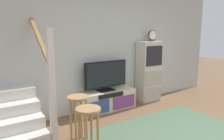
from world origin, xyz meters
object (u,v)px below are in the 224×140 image
Objects in this scene: television at (106,75)px; desk_clock at (152,36)px; media_console at (107,101)px; bar_stool_far at (78,108)px; bar_stool_near at (88,122)px; side_cabinet at (149,72)px.

desk_clock is (1.29, -0.03, 0.83)m from television.
desk_clock is at bearing -1.27° from television.
media_console is 1.43m from bar_stool_far.
bar_stool_near is (-1.17, -1.45, -0.25)m from television.
television is at bearing 178.73° from desk_clock.
desk_clock is at bearing -0.21° from media_console.
television is at bearing 179.36° from side_cabinet.
bar_stool_near is at bearing -100.27° from bar_stool_far.
media_console is 1.34× the size of television.
bar_stool_far is at bearing -159.61° from desk_clock.
television is 1.54m from desk_clock.
bar_stool_near is 0.54m from bar_stool_far.
desk_clock is (1.29, -0.00, 1.41)m from media_console.
desk_clock reaches higher than bar_stool_far.
side_cabinet reaches higher than media_console.
side_cabinet is at bearing 164.75° from desk_clock.
television is at bearing 90.00° from media_console.
television reaches higher than media_console.
bar_stool_near is at bearing -129.57° from media_console.
side_cabinet is at bearing -0.64° from television.
bar_stool_far is at bearing 79.73° from bar_stool_near.
side_cabinet is 2.81m from bar_stool_near.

